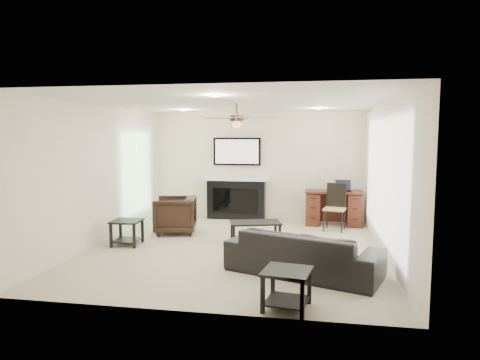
% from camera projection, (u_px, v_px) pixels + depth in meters
% --- Properties ---
extents(room_shell, '(5.50, 5.54, 2.52)m').
position_uv_depth(room_shell, '(247.00, 151.00, 7.33)').
color(room_shell, '#C3B49D').
rests_on(room_shell, ground).
extents(sofa, '(2.30, 1.52, 0.63)m').
position_uv_depth(sofa, '(303.00, 253.00, 6.03)').
color(sofa, black).
rests_on(sofa, ground).
extents(armchair, '(0.95, 0.93, 0.74)m').
position_uv_depth(armchair, '(175.00, 215.00, 8.57)').
color(armchair, black).
rests_on(armchair, ground).
extents(coffee_table, '(1.00, 0.72, 0.40)m').
position_uv_depth(coffee_table, '(255.00, 233.00, 7.76)').
color(coffee_table, black).
rests_on(coffee_table, ground).
extents(end_table_near, '(0.60, 0.60, 0.45)m').
position_uv_depth(end_table_near, '(287.00, 289.00, 4.84)').
color(end_table_near, black).
rests_on(end_table_near, ground).
extents(end_table_left, '(0.53, 0.53, 0.45)m').
position_uv_depth(end_table_left, '(127.00, 233.00, 7.65)').
color(end_table_left, black).
rests_on(end_table_left, ground).
extents(fireplace_unit, '(1.52, 0.34, 1.91)m').
position_uv_depth(fireplace_unit, '(236.00, 178.00, 9.97)').
color(fireplace_unit, black).
rests_on(fireplace_unit, ground).
extents(desk, '(1.22, 0.56, 0.76)m').
position_uv_depth(desk, '(333.00, 208.00, 9.32)').
color(desk, '#3D1B0F').
rests_on(desk, ground).
extents(desk_chair, '(0.51, 0.52, 0.97)m').
position_uv_depth(desk_chair, '(335.00, 207.00, 8.77)').
color(desk_chair, black).
rests_on(desk_chair, ground).
extents(laptop, '(0.33, 0.24, 0.23)m').
position_uv_depth(laptop, '(343.00, 186.00, 9.21)').
color(laptop, black).
rests_on(laptop, desk).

